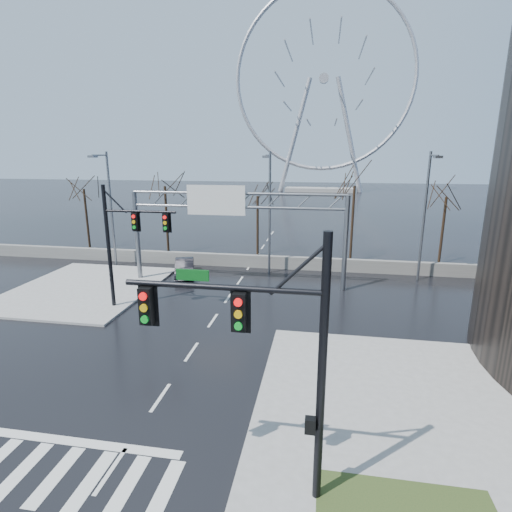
% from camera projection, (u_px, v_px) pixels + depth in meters
% --- Properties ---
extents(ground, '(260.00, 260.00, 0.00)m').
position_uv_depth(ground, '(161.00, 397.00, 16.57)').
color(ground, black).
rests_on(ground, ground).
extents(sidewalk_right_ext, '(12.00, 10.00, 0.15)m').
position_uv_depth(sidewalk_right_ext, '(403.00, 392.00, 16.83)').
color(sidewalk_right_ext, gray).
rests_on(sidewalk_right_ext, ground).
extents(sidewalk_far, '(10.00, 12.00, 0.15)m').
position_uv_depth(sidewalk_far, '(85.00, 288.00, 29.80)').
color(sidewalk_far, gray).
rests_on(sidewalk_far, ground).
extents(barrier_wall, '(52.00, 0.50, 1.10)m').
position_uv_depth(barrier_wall, '(249.00, 261.00, 35.53)').
color(barrier_wall, slate).
rests_on(barrier_wall, ground).
extents(signal_mast_near, '(5.52, 0.41, 8.00)m').
position_uv_depth(signal_mast_near, '(272.00, 345.00, 10.66)').
color(signal_mast_near, black).
rests_on(signal_mast_near, ground).
extents(signal_mast_far, '(4.72, 0.41, 8.00)m').
position_uv_depth(signal_mast_far, '(124.00, 236.00, 24.88)').
color(signal_mast_far, black).
rests_on(signal_mast_far, ground).
extents(sign_gantry, '(16.36, 0.40, 7.60)m').
position_uv_depth(sign_gantry, '(231.00, 218.00, 29.62)').
color(sign_gantry, slate).
rests_on(sign_gantry, ground).
extents(streetlight_left, '(0.50, 2.55, 10.00)m').
position_uv_depth(streetlight_left, '(108.00, 201.00, 34.40)').
color(streetlight_left, slate).
rests_on(streetlight_left, ground).
extents(streetlight_mid, '(0.50, 2.55, 10.00)m').
position_uv_depth(streetlight_mid, '(269.00, 204.00, 32.11)').
color(streetlight_mid, slate).
rests_on(streetlight_mid, ground).
extents(streetlight_right, '(0.50, 2.55, 10.00)m').
position_uv_depth(streetlight_right, '(426.00, 207.00, 30.16)').
color(streetlight_right, slate).
rests_on(streetlight_right, ground).
extents(tree_far_left, '(3.50, 3.50, 7.00)m').
position_uv_depth(tree_far_left, '(84.00, 196.00, 41.03)').
color(tree_far_left, black).
rests_on(tree_far_left, ground).
extents(tree_left, '(3.75, 3.75, 7.50)m').
position_uv_depth(tree_left, '(165.00, 194.00, 38.98)').
color(tree_left, black).
rests_on(tree_left, ground).
extents(tree_center, '(3.25, 3.25, 6.50)m').
position_uv_depth(tree_center, '(258.00, 203.00, 38.67)').
color(tree_center, black).
rests_on(tree_center, ground).
extents(tree_right, '(3.90, 3.90, 7.80)m').
position_uv_depth(tree_right, '(354.00, 195.00, 35.99)').
color(tree_right, black).
rests_on(tree_right, ground).
extents(tree_far_right, '(3.40, 3.40, 6.80)m').
position_uv_depth(tree_far_right, '(446.00, 205.00, 35.36)').
color(tree_far_right, black).
rests_on(tree_far_right, ground).
extents(ferris_wheel, '(45.00, 6.00, 50.91)m').
position_uv_depth(ferris_wheel, '(324.00, 86.00, 99.93)').
color(ferris_wheel, gray).
rests_on(ferris_wheel, ground).
extents(car, '(2.74, 4.53, 1.41)m').
position_uv_depth(car, '(185.00, 268.00, 32.88)').
color(car, black).
rests_on(car, ground).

